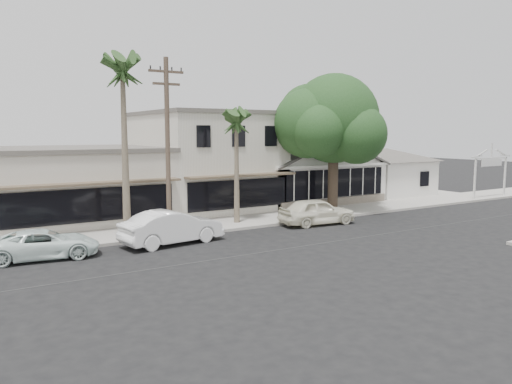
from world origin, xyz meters
TOP-DOWN VIEW (x-y plane):
  - ground at (0.00, 0.00)m, footprint 140.00×140.00m
  - sidewalk_north at (-8.00, 6.75)m, footprint 90.00×3.50m
  - corner_shop at (5.00, 12.47)m, footprint 10.40×8.60m
  - side_cottage at (13.20, 11.50)m, footprint 6.00×6.00m
  - arch_sign at (18.40, 5.30)m, footprint 4.12×0.12m
  - row_building_near at (-3.00, 13.50)m, footprint 8.00×10.00m
  - row_building_midnear at (-12.00, 13.50)m, footprint 10.00×10.00m
  - utility_pole at (-9.00, 5.20)m, footprint 1.80×0.24m
  - car_0 at (-0.35, 4.02)m, footprint 4.72×2.31m
  - car_1 at (-9.45, 3.75)m, footprint 5.13×2.34m
  - car_2 at (-15.15, 4.05)m, footprint 4.74×2.67m
  - shade_tree at (3.51, 7.46)m, footprint 8.29×7.49m
  - palm_east at (-4.32, 6.44)m, footprint 2.37×2.37m
  - palm_mid at (-11.00, 5.76)m, footprint 3.20×3.20m

SIDE VIEW (x-z plane):
  - ground at x=0.00m, z-range 0.00..0.00m
  - sidewalk_north at x=-8.00m, z-range 0.00..0.15m
  - car_2 at x=-15.15m, z-range 0.00..1.25m
  - car_0 at x=-0.35m, z-range 0.00..1.55m
  - car_1 at x=-9.45m, z-range 0.00..1.63m
  - side_cottage at x=13.20m, z-range 0.00..3.00m
  - row_building_midnear at x=-12.00m, z-range 0.00..4.20m
  - corner_shop at x=5.00m, z-range 0.07..5.17m
  - arch_sign at x=18.40m, z-range 1.18..5.13m
  - row_building_near at x=-3.00m, z-range 0.00..6.50m
  - utility_pole at x=-9.00m, z-range 0.29..9.29m
  - palm_east at x=-4.32m, z-range 2.48..9.53m
  - shade_tree at x=3.51m, z-range 1.45..10.65m
  - palm_mid at x=-11.00m, z-range 3.46..13.04m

